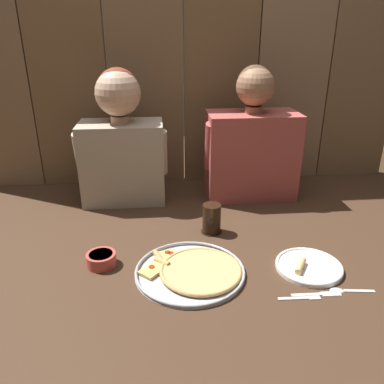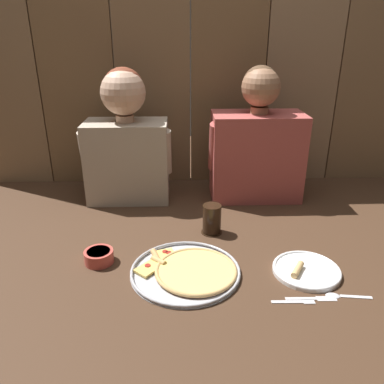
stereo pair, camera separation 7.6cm
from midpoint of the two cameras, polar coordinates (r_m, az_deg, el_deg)
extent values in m
plane|color=#422B1C|center=(1.45, -0.61, -8.12)|extent=(3.20, 3.20, 0.00)
cylinder|color=#B2B2B7|center=(1.30, -2.01, -11.93)|extent=(0.37, 0.37, 0.01)
torus|color=#B2B2B7|center=(1.30, -2.01, -11.64)|extent=(0.37, 0.37, 0.01)
cylinder|color=#B23823|center=(1.30, -0.41, -11.80)|extent=(0.27, 0.27, 0.00)
cylinder|color=#F4D170|center=(1.30, -0.41, -11.62)|extent=(0.26, 0.26, 0.01)
torus|color=tan|center=(1.30, -0.41, -11.62)|extent=(0.28, 0.28, 0.01)
cube|color=#EFC660|center=(1.38, -5.21, -9.48)|extent=(0.09, 0.09, 0.01)
cylinder|color=tan|center=(1.37, -6.62, -9.58)|extent=(0.04, 0.07, 0.02)
cylinder|color=#A3281E|center=(1.39, -5.26, -8.96)|extent=(0.02, 0.02, 0.00)
cylinder|color=#A3281E|center=(1.38, -4.70, -9.11)|extent=(0.02, 0.02, 0.00)
cube|color=#EFC660|center=(1.32, -7.48, -11.41)|extent=(0.10, 0.11, 0.01)
cylinder|color=tan|center=(1.34, -6.14, -10.34)|extent=(0.06, 0.05, 0.02)
cylinder|color=#A3281E|center=(1.32, -7.71, -11.02)|extent=(0.02, 0.02, 0.00)
cylinder|color=white|center=(1.37, 15.50, -10.76)|extent=(0.22, 0.22, 0.01)
torus|color=white|center=(1.37, 15.53, -10.55)|extent=(0.22, 0.22, 0.01)
cylinder|color=tan|center=(1.34, 14.31, -10.66)|extent=(0.06, 0.08, 0.02)
cylinder|color=black|center=(1.54, 1.50, -5.86)|extent=(0.08, 0.08, 0.01)
cylinder|color=black|center=(1.52, 1.52, -3.89)|extent=(0.07, 0.07, 0.11)
cylinder|color=#CC4C42|center=(1.38, -14.94, -9.72)|extent=(0.10, 0.10, 0.04)
cylinder|color=#B23823|center=(1.37, -14.99, -9.33)|extent=(0.08, 0.08, 0.02)
cube|color=silver|center=(1.23, 13.16, -15.16)|extent=(0.10, 0.01, 0.01)
cube|color=silver|center=(1.25, 16.11, -14.85)|extent=(0.04, 0.02, 0.01)
cube|color=silver|center=(1.25, 15.02, -14.55)|extent=(0.10, 0.01, 0.01)
cube|color=silver|center=(1.28, 18.41, -14.20)|extent=(0.06, 0.02, 0.00)
cube|color=silver|center=(1.32, 22.18, -13.49)|extent=(0.10, 0.02, 0.01)
ellipsoid|color=silver|center=(1.30, 19.23, -13.60)|extent=(0.05, 0.04, 0.01)
cube|color=#B2A38E|center=(1.80, -11.44, 4.35)|extent=(0.37, 0.22, 0.37)
cylinder|color=#DBAD8E|center=(1.75, -11.96, 10.55)|extent=(0.08, 0.08, 0.03)
sphere|color=#DBAD8E|center=(1.73, -12.28, 14.22)|extent=(0.20, 0.20, 0.20)
sphere|color=brown|center=(1.74, -12.27, 14.77)|extent=(0.18, 0.18, 0.18)
cylinder|color=#B2A38E|center=(1.77, -17.08, 5.36)|extent=(0.08, 0.12, 0.21)
cylinder|color=#B2A38E|center=(1.74, -6.22, 5.88)|extent=(0.08, 0.11, 0.21)
cube|color=#AD4C47|center=(1.83, 7.62, 5.44)|extent=(0.42, 0.22, 0.40)
cylinder|color=#9E7051|center=(1.78, 7.99, 12.10)|extent=(0.08, 0.08, 0.03)
sphere|color=#9E7051|center=(1.76, 8.17, 15.30)|extent=(0.17, 0.17, 0.17)
sphere|color=brown|center=(1.77, 8.10, 15.77)|extent=(0.16, 0.16, 0.16)
cylinder|color=#AD4C47|center=(1.74, 1.91, 6.81)|extent=(0.08, 0.12, 0.23)
cylinder|color=#AD4C47|center=(1.83, 13.80, 6.92)|extent=(0.08, 0.11, 0.23)
cube|color=brown|center=(1.99, -19.24, 17.45)|extent=(0.36, 0.03, 1.19)
cube|color=brown|center=(1.94, -8.16, 18.32)|extent=(0.36, 0.03, 1.19)
cube|color=brown|center=(1.96, 3.18, 18.55)|extent=(0.36, 0.03, 1.19)
cube|color=#8E6F51|center=(2.05, 13.93, 18.14)|extent=(0.36, 0.03, 1.19)
cube|color=#806142|center=(2.19, 23.48, 17.28)|extent=(0.36, 0.03, 1.19)
camera|label=1|loc=(0.04, -91.49, -0.64)|focal=35.75mm
camera|label=2|loc=(0.04, 88.51, 0.64)|focal=35.75mm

